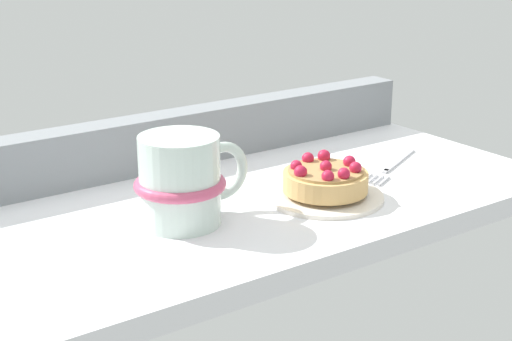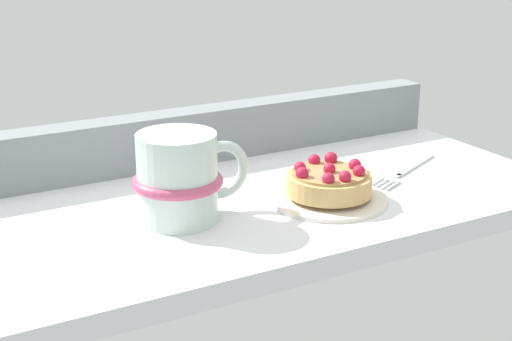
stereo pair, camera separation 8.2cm
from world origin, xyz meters
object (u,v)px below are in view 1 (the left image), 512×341
Objects in this scene: coffee_mug at (182,180)px; dessert_fork at (392,165)px; raspberry_tart at (325,179)px; dessert_plate at (325,195)px.

coffee_mug is 0.88× the size of dessert_fork.
dessert_plate is at bearing -120.09° from raspberry_tart.
dessert_fork is (13.98, 3.58, -2.06)cm from raspberry_tart.
dessert_plate is at bearing -10.62° from coffee_mug.
raspberry_tart is 16.93cm from coffee_mug.
coffee_mug is at bearing 169.38° from dessert_plate.
dessert_fork is at bearing 0.95° from coffee_mug.
raspberry_tart is at bearing -10.58° from coffee_mug.
raspberry_tart is at bearing 59.91° from dessert_plate.
dessert_plate reaches higher than dessert_fork.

